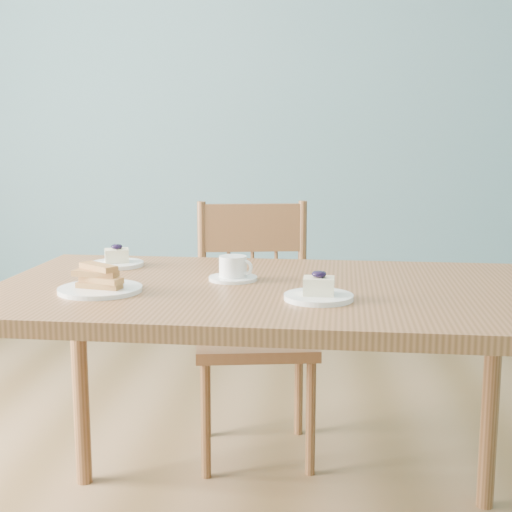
% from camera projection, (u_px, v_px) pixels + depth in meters
% --- Properties ---
extents(room, '(5.01, 5.01, 2.71)m').
position_uv_depth(room, '(168.00, 0.00, 1.46)').
color(room, olive).
rests_on(room, ground).
extents(dining_table, '(1.37, 0.82, 0.71)m').
position_uv_depth(dining_table, '(267.00, 314.00, 1.74)').
color(dining_table, brown).
rests_on(dining_table, ground).
extents(dining_chair, '(0.43, 0.42, 0.85)m').
position_uv_depth(dining_chair, '(255.00, 328.00, 2.40)').
color(dining_chair, brown).
rests_on(dining_chair, ground).
extents(cheesecake_plate_near, '(0.15, 0.15, 0.07)m').
position_uv_depth(cheesecake_plate_near, '(319.00, 292.00, 1.58)').
color(cheesecake_plate_near, white).
rests_on(cheesecake_plate_near, dining_table).
extents(cheesecake_plate_far, '(0.15, 0.15, 0.06)m').
position_uv_depth(cheesecake_plate_far, '(117.00, 260.00, 1.98)').
color(cheesecake_plate_far, white).
rests_on(cheesecake_plate_far, dining_table).
extents(coffee_cup, '(0.12, 0.12, 0.06)m').
position_uv_depth(coffee_cup, '(233.00, 270.00, 1.79)').
color(coffee_cup, white).
rests_on(coffee_cup, dining_table).
extents(biscotti_plate, '(0.20, 0.20, 0.06)m').
position_uv_depth(biscotti_plate, '(100.00, 284.00, 1.66)').
color(biscotti_plate, white).
rests_on(biscotti_plate, dining_table).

